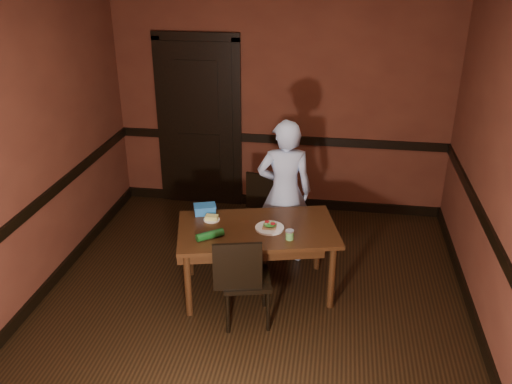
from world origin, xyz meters
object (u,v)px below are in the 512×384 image
(sandwich_plate, at_px, (270,227))
(chair_near, at_px, (247,278))
(cheese_saucer, at_px, (212,218))
(person, at_px, (285,192))
(food_tub, at_px, (205,209))
(dining_table, at_px, (257,259))
(sauce_jar, at_px, (290,235))
(chair_far, at_px, (264,217))

(sandwich_plate, bearing_deg, chair_near, -106.87)
(chair_near, relative_size, cheese_saucer, 5.67)
(person, height_order, cheese_saucer, person)
(sandwich_plate, xyz_separation_m, food_tub, (-0.66, 0.21, 0.03))
(chair_near, height_order, person, person)
(dining_table, height_order, food_tub, food_tub)
(sauce_jar, bearing_deg, dining_table, 152.41)
(person, bearing_deg, sauce_jar, 90.45)
(dining_table, height_order, sandwich_plate, sandwich_plate)
(dining_table, bearing_deg, sandwich_plate, -15.05)
(sandwich_plate, distance_m, food_tub, 0.70)
(sandwich_plate, height_order, sauce_jar, sauce_jar)
(food_tub, bearing_deg, dining_table, -39.97)
(food_tub, bearing_deg, sauce_jar, -42.38)
(dining_table, relative_size, sandwich_plate, 5.46)
(chair_far, bearing_deg, person, -13.06)
(cheese_saucer, bearing_deg, sauce_jar, -18.05)
(sauce_jar, bearing_deg, chair_far, 111.14)
(chair_far, height_order, person, person)
(dining_table, distance_m, food_tub, 0.70)
(chair_near, height_order, cheese_saucer, chair_near)
(person, bearing_deg, dining_table, 65.15)
(person, bearing_deg, food_tub, 21.40)
(chair_near, relative_size, sauce_jar, 9.88)
(person, distance_m, food_tub, 0.85)
(chair_far, height_order, cheese_saucer, chair_far)
(sandwich_plate, bearing_deg, food_tub, 162.03)
(dining_table, distance_m, sandwich_plate, 0.38)
(sandwich_plate, distance_m, sauce_jar, 0.26)
(cheese_saucer, bearing_deg, chair_far, 58.04)
(cheese_saucer, bearing_deg, dining_table, -10.70)
(dining_table, bearing_deg, sauce_jar, -41.55)
(chair_far, bearing_deg, chair_near, -76.12)
(person, distance_m, cheese_saucer, 0.84)
(dining_table, relative_size, chair_far, 1.75)
(person, distance_m, sauce_jar, 0.82)
(chair_far, height_order, sandwich_plate, chair_far)
(sauce_jar, xyz_separation_m, food_tub, (-0.86, 0.38, 0.00))
(chair_far, xyz_separation_m, cheese_saucer, (-0.41, -0.66, 0.29))
(dining_table, xyz_separation_m, sandwich_plate, (0.11, -0.00, 0.36))
(chair_near, bearing_deg, food_tub, -65.64)
(person, bearing_deg, sandwich_plate, 75.01)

